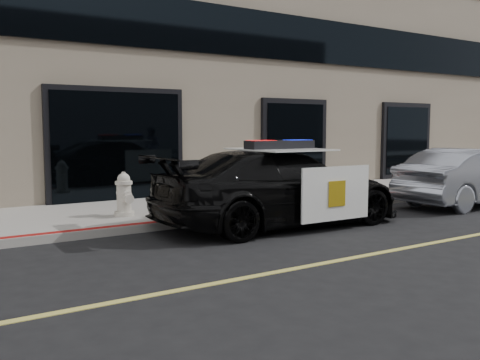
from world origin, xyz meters
TOP-DOWN VIEW (x-y plane):
  - ground at (0.00, 0.00)m, footprint 120.00×120.00m
  - sidewalk_n at (0.00, 5.25)m, footprint 60.00×3.50m
  - police_car at (0.65, 2.64)m, footprint 2.48×5.21m
  - silver_sedan at (6.22, 2.20)m, footprint 1.56×4.28m
  - fire_hydrant at (-1.77, 4.57)m, footprint 0.40×0.55m

SIDE VIEW (x-z plane):
  - ground at x=0.00m, z-range 0.00..0.00m
  - sidewalk_n at x=0.00m, z-range 0.00..0.15m
  - fire_hydrant at x=-1.77m, z-range 0.12..1.00m
  - silver_sedan at x=6.22m, z-range 0.00..1.40m
  - police_car at x=0.65m, z-range -0.09..1.58m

